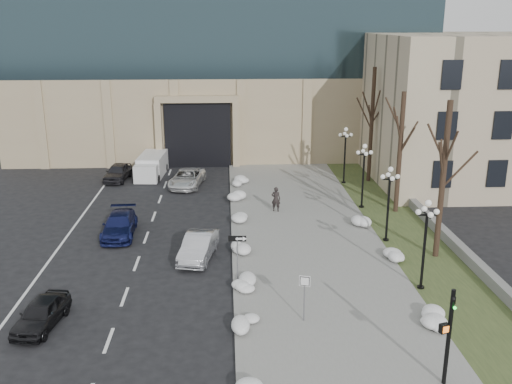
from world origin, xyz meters
TOP-DOWN VIEW (x-y plane):
  - ground at (0.00, 0.00)m, footprint 160.00×160.00m
  - sidewalk at (3.50, 14.00)m, footprint 9.00×40.00m
  - curb at (-1.00, 14.00)m, footprint 0.30×40.00m
  - grass_strip at (10.00, 14.00)m, footprint 4.00×40.00m
  - stone_wall at (12.00, 16.00)m, footprint 0.50×30.00m
  - classical_building at (22.00, 27.98)m, footprint 22.00×18.12m
  - car_a at (-9.66, 3.35)m, footprint 2.05×3.90m
  - car_b at (-3.06, 10.59)m, footprint 2.33×4.60m
  - car_c at (-8.20, 14.50)m, footprint 2.13×4.83m
  - car_d at (-4.64, 25.46)m, footprint 3.10×5.31m
  - car_e at (-10.63, 27.60)m, footprint 2.13×4.33m
  - pedestrian at (2.03, 18.38)m, footprint 0.74×0.58m
  - box_truck at (-7.93, 28.81)m, footprint 2.37×5.86m
  - one_way_sign at (-0.74, 7.39)m, footprint 0.95×0.26m
  - keep_sign at (1.97, 3.03)m, footprint 0.48×0.18m
  - traffic_signal at (6.52, -1.84)m, footprint 0.68×0.89m
  - snow_clump_b at (-0.49, 2.75)m, footprint 1.10×1.60m
  - snow_clump_c at (-0.83, 6.69)m, footprint 1.10×1.60m
  - snow_clump_d at (-0.52, 11.25)m, footprint 1.10×1.60m
  - snow_clump_e at (-0.60, 16.58)m, footprint 1.10×1.60m
  - snow_clump_f at (-0.73, 21.00)m, footprint 1.10×1.60m
  - snow_clump_g at (-0.42, 25.33)m, footprint 1.10×1.60m
  - snow_clump_h at (7.60, 2.52)m, footprint 1.10×1.60m
  - snow_clump_i at (7.83, 9.56)m, footprint 1.10×1.60m
  - snow_clump_j at (7.51, 14.94)m, footprint 1.10×1.60m
  - snow_clump_k at (-0.44, 6.43)m, footprint 1.10×1.60m
  - snow_clump_l at (7.40, 1.79)m, footprint 1.10×1.60m
  - lamppost_a at (8.30, 6.00)m, footprint 1.18×1.18m
  - lamppost_b at (8.30, 12.50)m, footprint 1.18×1.18m
  - lamppost_c at (8.30, 19.00)m, footprint 1.18×1.18m
  - lamppost_d at (8.30, 25.50)m, footprint 1.18×1.18m
  - tree_near at (10.50, 10.00)m, footprint 3.20×3.20m
  - tree_mid at (10.50, 18.00)m, footprint 3.20×3.20m
  - tree_far at (10.50, 26.00)m, footprint 3.20×3.20m

SIDE VIEW (x-z plane):
  - ground at x=0.00m, z-range 0.00..0.00m
  - grass_strip at x=10.00m, z-range 0.00..0.10m
  - sidewalk at x=3.50m, z-range 0.00..0.12m
  - curb at x=-1.00m, z-range 0.00..0.14m
  - snow_clump_b at x=-0.49m, z-range 0.12..0.48m
  - snow_clump_c at x=-0.83m, z-range 0.12..0.48m
  - snow_clump_d at x=-0.52m, z-range 0.12..0.48m
  - snow_clump_e at x=-0.60m, z-range 0.12..0.48m
  - snow_clump_f at x=-0.73m, z-range 0.12..0.48m
  - snow_clump_g at x=-0.42m, z-range 0.12..0.48m
  - snow_clump_h at x=7.60m, z-range 0.12..0.48m
  - snow_clump_i at x=7.83m, z-range 0.12..0.48m
  - snow_clump_j at x=7.51m, z-range 0.12..0.48m
  - snow_clump_k at x=-0.44m, z-range 0.12..0.48m
  - snow_clump_l at x=7.40m, z-range 0.12..0.48m
  - stone_wall at x=12.00m, z-range 0.00..0.70m
  - car_a at x=-9.66m, z-range 0.00..1.26m
  - car_c at x=-8.20m, z-range 0.00..1.38m
  - car_d at x=-4.64m, z-range 0.00..1.39m
  - car_e at x=-10.63m, z-range 0.00..1.42m
  - car_b at x=-3.06m, z-range 0.00..1.45m
  - box_truck at x=-7.93m, z-range -0.03..1.80m
  - pedestrian at x=2.03m, z-range 0.12..1.90m
  - keep_sign at x=1.97m, z-range 0.54..2.85m
  - traffic_signal at x=6.52m, z-range -0.01..3.94m
  - one_way_sign at x=-0.74m, z-range 0.83..3.38m
  - lamppost_a at x=8.30m, z-range 0.69..5.45m
  - lamppost_b at x=8.30m, z-range 0.69..5.45m
  - lamppost_c at x=8.30m, z-range 0.69..5.45m
  - lamppost_d at x=8.30m, z-range 0.69..5.45m
  - tree_mid at x=10.50m, z-range 1.25..9.75m
  - tree_near at x=10.50m, z-range 1.33..10.33m
  - classical_building at x=22.00m, z-range 0.00..12.00m
  - tree_far at x=10.50m, z-range 1.40..10.90m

